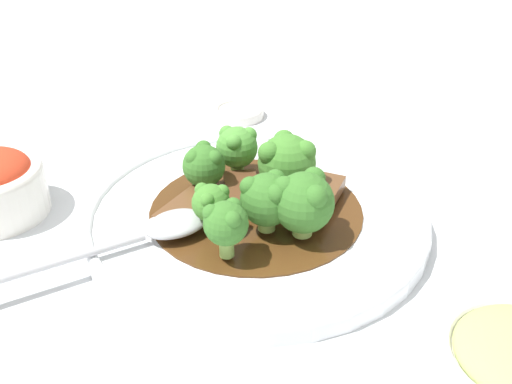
% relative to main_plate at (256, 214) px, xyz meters
% --- Properties ---
extents(ground_plane, '(4.00, 4.00, 0.00)m').
position_rel_main_plate_xyz_m(ground_plane, '(0.00, 0.00, -0.01)').
color(ground_plane, silver).
extents(main_plate, '(0.31, 0.31, 0.02)m').
position_rel_main_plate_xyz_m(main_plate, '(0.00, 0.00, 0.00)').
color(main_plate, white).
rests_on(main_plate, ground_plane).
extents(beef_strip_0, '(0.06, 0.03, 0.01)m').
position_rel_main_plate_xyz_m(beef_strip_0, '(-0.04, 0.05, 0.01)').
color(beef_strip_0, brown).
rests_on(beef_strip_0, main_plate).
extents(beef_strip_1, '(0.07, 0.06, 0.01)m').
position_rel_main_plate_xyz_m(beef_strip_1, '(0.01, 0.02, 0.01)').
color(beef_strip_1, '#56331E').
rests_on(beef_strip_1, main_plate).
extents(beef_strip_2, '(0.08, 0.04, 0.01)m').
position_rel_main_plate_xyz_m(beef_strip_2, '(0.03, -0.05, 0.02)').
color(beef_strip_2, brown).
rests_on(beef_strip_2, main_plate).
extents(broccoli_floret_0, '(0.05, 0.05, 0.06)m').
position_rel_main_plate_xyz_m(broccoli_floret_0, '(-0.02, -0.06, 0.04)').
color(broccoli_floret_0, '#8EB756').
rests_on(broccoli_floret_0, main_plate).
extents(broccoli_floret_1, '(0.04, 0.04, 0.05)m').
position_rel_main_plate_xyz_m(broccoli_floret_1, '(0.00, 0.06, 0.04)').
color(broccoli_floret_1, '#8EB756').
rests_on(broccoli_floret_1, main_plate).
extents(broccoli_floret_2, '(0.03, 0.03, 0.04)m').
position_rel_main_plate_xyz_m(broccoli_floret_2, '(-0.05, 0.01, 0.04)').
color(broccoli_floret_2, '#7FA84C').
rests_on(broccoli_floret_2, main_plate).
extents(broccoli_floret_3, '(0.05, 0.05, 0.05)m').
position_rel_main_plate_xyz_m(broccoli_floret_3, '(-0.03, -0.03, 0.04)').
color(broccoli_floret_3, '#7FA84C').
rests_on(broccoli_floret_3, main_plate).
extents(broccoli_floret_4, '(0.05, 0.05, 0.06)m').
position_rel_main_plate_xyz_m(broccoli_floret_4, '(0.04, -0.01, 0.04)').
color(broccoli_floret_4, '#7FA84C').
rests_on(broccoli_floret_4, main_plate).
extents(broccoli_floret_5, '(0.04, 0.04, 0.05)m').
position_rel_main_plate_xyz_m(broccoli_floret_5, '(0.04, 0.05, 0.04)').
color(broccoli_floret_5, '#8EB756').
rests_on(broccoli_floret_5, main_plate).
extents(broccoli_floret_6, '(0.04, 0.04, 0.05)m').
position_rel_main_plate_xyz_m(broccoli_floret_6, '(-0.08, -0.02, 0.04)').
color(broccoli_floret_6, '#7FA84C').
rests_on(broccoli_floret_6, main_plate).
extents(serving_spoon, '(0.17, 0.11, 0.01)m').
position_rel_main_plate_xyz_m(serving_spoon, '(-0.08, 0.05, 0.02)').
color(serving_spoon, '#B7B7BC').
rests_on(serving_spoon, main_plate).
extents(sauce_dish, '(0.06, 0.06, 0.01)m').
position_rel_main_plate_xyz_m(sauce_dish, '(0.20, 0.14, -0.00)').
color(sauce_dish, white).
rests_on(sauce_dish, ground_plane).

